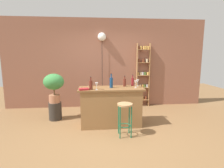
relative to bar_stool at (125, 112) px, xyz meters
name	(u,v)px	position (x,y,z in m)	size (l,w,h in m)	color
ground	(112,130)	(-0.23, 0.32, -0.51)	(12.00, 12.00, 0.00)	brown
back_wall	(106,64)	(-0.23, 2.27, 0.89)	(6.40, 0.10, 2.80)	#8C5642
kitchen_counter	(111,106)	(-0.23, 0.62, -0.05)	(1.52, 0.61, 0.92)	olive
bar_stool	(125,112)	(0.00, 0.00, 0.00)	(0.32, 0.32, 0.70)	#196642
spice_shelf	(143,75)	(0.94, 2.14, 0.53)	(0.43, 0.12, 2.04)	#9E7042
plant_stool	(55,111)	(-1.65, 1.12, -0.28)	(0.33, 0.33, 0.46)	#2D2823
potted_plant	(54,84)	(-1.65, 1.12, 0.43)	(0.52, 0.46, 0.75)	#A86B4C
bottle_wine_red	(133,82)	(0.33, 0.83, 0.51)	(0.06, 0.06, 0.28)	maroon
bottle_sauce_amber	(111,82)	(-0.23, 0.64, 0.53)	(0.08, 0.08, 0.34)	navy
bottle_spirits_clear	(125,82)	(0.11, 0.77, 0.50)	(0.07, 0.07, 0.26)	#5B2319
bottle_olive_oil	(91,85)	(-0.70, 0.45, 0.51)	(0.08, 0.08, 0.29)	#5B2319
wine_glass_left	(138,81)	(0.45, 0.80, 0.52)	(0.07, 0.07, 0.16)	silver
wine_glass_center	(97,85)	(-0.57, 0.41, 0.52)	(0.07, 0.07, 0.16)	silver
wine_glass_right	(136,83)	(0.36, 0.61, 0.52)	(0.07, 0.07, 0.16)	silver
cookbook	(84,89)	(-0.85, 0.42, 0.42)	(0.21, 0.15, 0.04)	maroon
pendant_globe_light	(102,37)	(-0.37, 2.16, 1.69)	(0.26, 0.26, 2.35)	black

